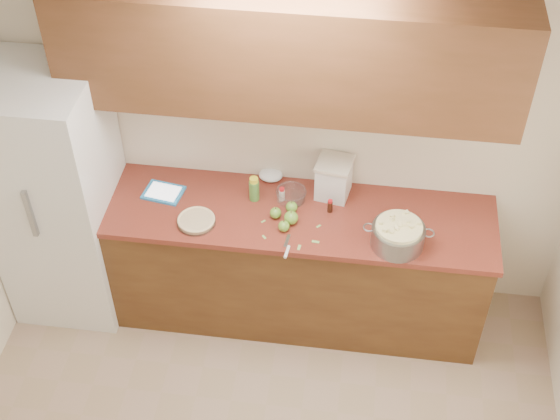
# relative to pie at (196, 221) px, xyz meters

# --- Properties ---
(room_shell) EXTENTS (3.60, 3.60, 3.60)m
(room_shell) POSITION_rel_pie_xyz_m (0.51, -1.31, 0.36)
(room_shell) COLOR #A28268
(room_shell) RESTS_ON ground
(counter_run) EXTENTS (2.64, 0.68, 0.92)m
(counter_run) POSITION_rel_pie_xyz_m (0.51, 0.17, -0.48)
(counter_run) COLOR brown
(counter_run) RESTS_ON ground
(upper_cabinets) EXTENTS (2.60, 0.34, 0.70)m
(upper_cabinets) POSITION_rel_pie_xyz_m (0.51, 0.32, 1.01)
(upper_cabinets) COLOR brown
(upper_cabinets) RESTS_ON room_shell
(fridge) EXTENTS (0.70, 0.70, 1.80)m
(fridge) POSITION_rel_pie_xyz_m (-0.93, 0.13, -0.04)
(fridge) COLOR white
(fridge) RESTS_ON ground
(pie) EXTENTS (0.24, 0.24, 0.04)m
(pie) POSITION_rel_pie_xyz_m (0.00, 0.00, 0.00)
(pie) COLOR silver
(pie) RESTS_ON counter_run
(colander) EXTENTS (0.42, 0.32, 0.16)m
(colander) POSITION_rel_pie_xyz_m (1.22, -0.02, 0.06)
(colander) COLOR gray
(colander) RESTS_ON counter_run
(flour_canister) EXTENTS (0.25, 0.25, 0.26)m
(flour_canister) POSITION_rel_pie_xyz_m (0.80, 0.38, 0.11)
(flour_canister) COLOR silver
(flour_canister) RESTS_ON counter_run
(tablet) EXTENTS (0.27, 0.22, 0.02)m
(tablet) POSITION_rel_pie_xyz_m (-0.26, 0.23, -0.01)
(tablet) COLOR #2984C6
(tablet) RESTS_ON counter_run
(paring_knife) EXTENTS (0.04, 0.20, 0.02)m
(paring_knife) POSITION_rel_pie_xyz_m (0.58, -0.16, -0.01)
(paring_knife) COLOR gray
(paring_knife) RESTS_ON counter_run
(lemon_bottle) EXTENTS (0.06, 0.06, 0.17)m
(lemon_bottle) POSITION_rel_pie_xyz_m (0.32, 0.26, 0.06)
(lemon_bottle) COLOR #4C8C38
(lemon_bottle) RESTS_ON counter_run
(cinnamon_shaker) EXTENTS (0.04, 0.04, 0.09)m
(cinnamon_shaker) POSITION_rel_pie_xyz_m (0.49, 0.28, 0.03)
(cinnamon_shaker) COLOR beige
(cinnamon_shaker) RESTS_ON counter_run
(vanilla_bottle) EXTENTS (0.03, 0.03, 0.09)m
(vanilla_bottle) POSITION_rel_pie_xyz_m (0.80, 0.21, 0.03)
(vanilla_bottle) COLOR black
(vanilla_bottle) RESTS_ON counter_run
(mixing_bowl) EXTENTS (0.19, 0.19, 0.07)m
(mixing_bowl) POSITION_rel_pie_xyz_m (0.55, 0.29, 0.02)
(mixing_bowl) COLOR silver
(mixing_bowl) RESTS_ON counter_run
(paper_towel) EXTENTS (0.19, 0.17, 0.06)m
(paper_towel) POSITION_rel_pie_xyz_m (0.39, 0.46, 0.01)
(paper_towel) COLOR white
(paper_towel) RESTS_ON counter_run
(apple_left) EXTENTS (0.07, 0.07, 0.08)m
(apple_left) POSITION_rel_pie_xyz_m (0.47, 0.11, 0.02)
(apple_left) COLOR olive
(apple_left) RESTS_ON counter_run
(apple_center) EXTENTS (0.07, 0.07, 0.08)m
(apple_center) POSITION_rel_pie_xyz_m (0.56, 0.18, 0.02)
(apple_center) COLOR olive
(apple_center) RESTS_ON counter_run
(apple_front) EXTENTS (0.07, 0.07, 0.08)m
(apple_front) POSITION_rel_pie_xyz_m (0.54, 0.01, 0.02)
(apple_front) COLOR olive
(apple_front) RESTS_ON counter_run
(apple_extra) EXTENTS (0.09, 0.09, 0.10)m
(apple_extra) POSITION_rel_pie_xyz_m (0.57, 0.08, 0.02)
(apple_extra) COLOR olive
(apple_extra) RESTS_ON counter_run
(peel_a) EXTENTS (0.05, 0.02, 0.00)m
(peel_a) POSITION_rel_pie_xyz_m (0.74, -0.06, -0.02)
(peel_a) COLOR #89B859
(peel_a) RESTS_ON counter_run
(peel_b) EXTENTS (0.03, 0.03, 0.00)m
(peel_b) POSITION_rel_pie_xyz_m (0.43, -0.07, -0.02)
(peel_b) COLOR #89B859
(peel_b) RESTS_ON counter_run
(peel_c) EXTENTS (0.02, 0.04, 0.00)m
(peel_c) POSITION_rel_pie_xyz_m (0.64, -0.12, -0.02)
(peel_c) COLOR #89B859
(peel_c) RESTS_ON counter_run
(peel_d) EXTENTS (0.03, 0.03, 0.00)m
(peel_d) POSITION_rel_pie_xyz_m (0.40, 0.07, -0.02)
(peel_d) COLOR #89B859
(peel_d) RESTS_ON counter_run
(peel_e) EXTENTS (0.03, 0.03, 0.00)m
(peel_e) POSITION_rel_pie_xyz_m (0.74, 0.07, -0.02)
(peel_e) COLOR #89B859
(peel_e) RESTS_ON counter_run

